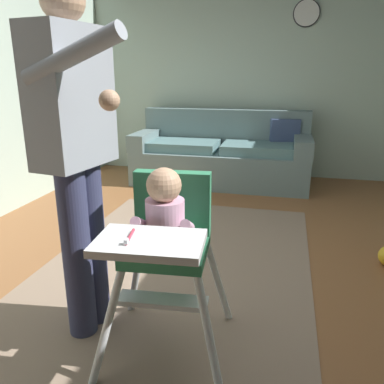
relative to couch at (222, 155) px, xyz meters
name	(u,v)px	position (x,y,z in m)	size (l,w,h in m)	color
ground	(202,286)	(0.27, -2.39, -0.38)	(5.75, 7.36, 0.10)	brown
wall_far	(252,76)	(0.27, 0.52, 0.92)	(4.95, 0.06, 2.51)	#AFC4B5
area_rug	(175,268)	(0.06, -2.30, -0.33)	(1.80, 2.72, 0.01)	gray
couch	(222,155)	(0.00, 0.00, 0.00)	(2.08, 0.86, 0.86)	slate
high_chair	(166,231)	(0.25, -3.07, 0.28)	(0.66, 0.77, 0.92)	white
adult_standing	(77,149)	(-0.20, -2.99, 0.62)	(0.51, 0.55, 1.67)	#35385A
wall_clock	(307,13)	(0.87, 0.48, 1.62)	(0.31, 0.04, 0.31)	white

